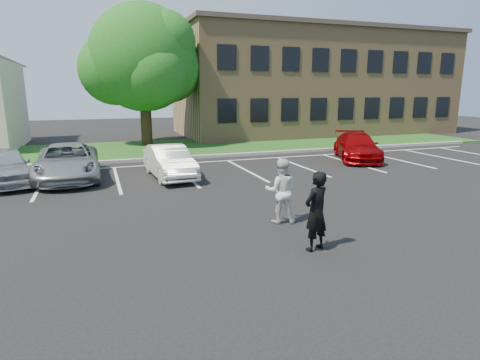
# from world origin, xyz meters

# --- Properties ---
(ground_plane) EXTENTS (90.00, 90.00, 0.00)m
(ground_plane) POSITION_xyz_m (0.00, 0.00, 0.00)
(ground_plane) COLOR black
(ground_plane) RESTS_ON ground
(curb) EXTENTS (40.00, 0.30, 0.15)m
(curb) POSITION_xyz_m (0.00, 12.00, 0.07)
(curb) COLOR gray
(curb) RESTS_ON ground
(grass_strip) EXTENTS (44.00, 8.00, 0.08)m
(grass_strip) POSITION_xyz_m (0.00, 16.00, 0.04)
(grass_strip) COLOR #184012
(grass_strip) RESTS_ON ground
(stall_lines) EXTENTS (34.00, 5.36, 0.01)m
(stall_lines) POSITION_xyz_m (1.40, 8.95, 0.01)
(stall_lines) COLOR silver
(stall_lines) RESTS_ON ground
(office_building) EXTENTS (22.40, 10.40, 8.30)m
(office_building) POSITION_xyz_m (14.00, 21.99, 4.16)
(office_building) COLOR #A28154
(office_building) RESTS_ON ground
(tree) EXTENTS (7.80, 7.20, 8.80)m
(tree) POSITION_xyz_m (-0.31, 17.99, 5.35)
(tree) COLOR black
(tree) RESTS_ON ground
(man_black_suit) EXTENTS (0.77, 0.64, 1.82)m
(man_black_suit) POSITION_xyz_m (1.04, -1.14, 0.91)
(man_black_suit) COLOR black
(man_black_suit) RESTS_ON ground
(man_white_shirt) EXTENTS (1.03, 0.91, 1.77)m
(man_white_shirt) POSITION_xyz_m (1.13, 0.89, 0.88)
(man_white_shirt) COLOR silver
(man_white_shirt) RESTS_ON ground
(car_silver_west) EXTENTS (2.67, 4.43, 1.41)m
(car_silver_west) POSITION_xyz_m (-6.85, 8.53, 0.70)
(car_silver_west) COLOR #BCBCC1
(car_silver_west) RESTS_ON ground
(car_silver_minivan) EXTENTS (2.46, 5.21, 1.44)m
(car_silver_minivan) POSITION_xyz_m (-4.65, 8.68, 0.72)
(car_silver_minivan) COLOR #A0A2A7
(car_silver_minivan) RESTS_ON ground
(car_white_sedan) EXTENTS (1.71, 4.13, 1.33)m
(car_white_sedan) POSITION_xyz_m (-0.71, 7.66, 0.66)
(car_white_sedan) COLOR silver
(car_white_sedan) RESTS_ON ground
(car_red_compact) EXTENTS (3.66, 5.03, 1.35)m
(car_red_compact) POSITION_xyz_m (9.20, 8.76, 0.68)
(car_red_compact) COLOR #810204
(car_red_compact) RESTS_ON ground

